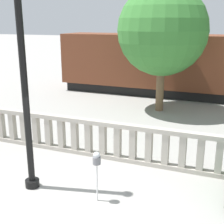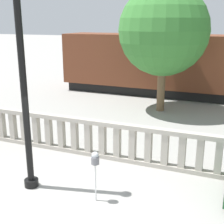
% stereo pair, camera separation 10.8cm
% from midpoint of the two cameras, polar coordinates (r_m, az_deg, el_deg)
% --- Properties ---
extents(ground_plane, '(160.00, 160.00, 0.00)m').
position_cam_midpoint_polar(ground_plane, '(7.71, -10.30, -17.85)').
color(ground_plane, gray).
extents(balustrade, '(15.37, 0.24, 1.25)m').
position_cam_midpoint_polar(balustrade, '(9.99, -0.64, -5.27)').
color(balustrade, '#ADA599').
rests_on(balustrade, ground).
extents(lamppost, '(0.38, 0.38, 6.61)m').
position_cam_midpoint_polar(lamppost, '(7.91, -16.33, 7.82)').
color(lamppost, black).
rests_on(lamppost, ground).
extents(parking_meter, '(0.20, 0.20, 1.31)m').
position_cam_midpoint_polar(parking_meter, '(7.57, -3.22, -8.98)').
color(parking_meter, silver).
rests_on(parking_meter, ground).
extents(tree_right, '(4.24, 4.24, 6.00)m').
position_cam_midpoint_polar(tree_right, '(15.17, 9.01, 14.50)').
color(tree_right, brown).
rests_on(tree_right, ground).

